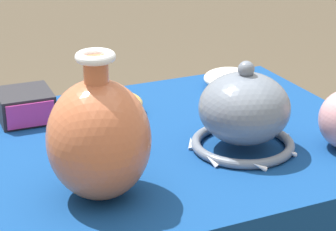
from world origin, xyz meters
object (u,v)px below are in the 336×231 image
object	(u,v)px
cup_wide_charcoal	(109,136)
bowl_shallow_ochre	(112,104)
mosaic_tile_box	(25,106)
cup_wide_cobalt	(249,98)
bowl_shallow_ivory	(230,79)
vase_tall_bulbous	(99,138)
vase_dome_bell	(244,113)

from	to	relation	value
cup_wide_charcoal	bowl_shallow_ochre	bearing A→B (deg)	68.24
mosaic_tile_box	bowl_shallow_ochre	size ratio (longest dim) A/B	0.93
cup_wide_cobalt	bowl_shallow_ivory	bearing A→B (deg)	75.11
cup_wide_charcoal	cup_wide_cobalt	size ratio (longest dim) A/B	1.13
bowl_shallow_ivory	bowl_shallow_ochre	bearing A→B (deg)	-171.81
vase_tall_bulbous	bowl_shallow_ivory	world-z (taller)	vase_tall_bulbous
vase_dome_bell	cup_wide_charcoal	world-z (taller)	vase_dome_bell
bowl_shallow_ochre	cup_wide_charcoal	world-z (taller)	cup_wide_charcoal
bowl_shallow_ochre	vase_dome_bell	bearing A→B (deg)	-58.14
vase_dome_bell	bowl_shallow_ivory	distance (m)	0.42
bowl_shallow_ivory	cup_wide_cobalt	bearing A→B (deg)	-104.89
vase_tall_bulbous	cup_wide_cobalt	distance (m)	0.57
bowl_shallow_ivory	cup_wide_charcoal	size ratio (longest dim) A/B	1.22
bowl_shallow_ochre	cup_wide_charcoal	bearing A→B (deg)	-111.76
bowl_shallow_ochre	cup_wide_cobalt	world-z (taller)	cup_wide_cobalt
bowl_shallow_ochre	cup_wide_cobalt	size ratio (longest dim) A/B	1.45
mosaic_tile_box	bowl_shallow_ochre	bearing A→B (deg)	-12.61
vase_tall_bulbous	bowl_shallow_ivory	size ratio (longest dim) A/B	1.96
vase_tall_bulbous	cup_wide_charcoal	distance (m)	0.22
vase_dome_bell	bowl_shallow_ochre	xyz separation A→B (m)	(-0.20, 0.32, -0.06)
bowl_shallow_ochre	cup_wide_cobalt	xyz separation A→B (m)	(0.33, -0.14, 0.01)
mosaic_tile_box	bowl_shallow_ochre	world-z (taller)	mosaic_tile_box
vase_dome_bell	mosaic_tile_box	distance (m)	0.56
mosaic_tile_box	cup_wide_cobalt	world-z (taller)	mosaic_tile_box
mosaic_tile_box	bowl_shallow_ochre	xyz separation A→B (m)	(0.21, -0.05, -0.01)
bowl_shallow_ivory	cup_wide_charcoal	bearing A→B (deg)	-149.91
mosaic_tile_box	vase_dome_bell	bearing A→B (deg)	-40.60
vase_tall_bulbous	bowl_shallow_ochre	bearing A→B (deg)	67.26
mosaic_tile_box	bowl_shallow_ivory	xyz separation A→B (m)	(0.59, -0.00, -0.01)
vase_tall_bulbous	bowl_shallow_ivory	distance (m)	0.71
mosaic_tile_box	cup_wide_charcoal	xyz separation A→B (m)	(0.13, -0.27, 0.00)
mosaic_tile_box	cup_wide_charcoal	world-z (taller)	mosaic_tile_box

